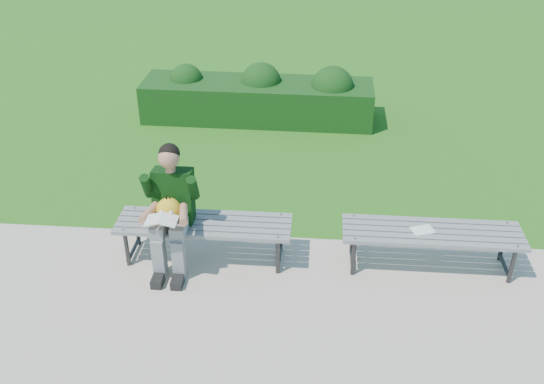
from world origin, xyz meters
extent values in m
plane|color=#2C6817|center=(0.00, 0.00, 0.00)|extent=(80.00, 80.00, 0.00)
cube|color=#B6AD9B|center=(0.00, -1.75, 0.01)|extent=(30.00, 3.50, 0.02)
cube|color=#153F12|center=(-0.32, 3.30, 0.30)|extent=(3.59, 0.95, 0.60)
sphere|color=#153F12|center=(-1.45, 3.40, 0.57)|extent=(0.52, 0.52, 0.51)
sphere|color=#153F12|center=(-0.27, 3.39, 0.57)|extent=(0.64, 0.64, 0.63)
sphere|color=#153F12|center=(0.84, 3.27, 0.57)|extent=(0.67, 0.67, 0.66)
cube|color=gray|center=(-0.48, -0.66, 0.45)|extent=(1.80, 0.08, 0.04)
cube|color=gray|center=(-0.48, -0.55, 0.45)|extent=(1.80, 0.08, 0.04)
cube|color=gray|center=(-0.48, -0.45, 0.45)|extent=(1.80, 0.08, 0.04)
cube|color=gray|center=(-0.48, -0.35, 0.45)|extent=(1.80, 0.08, 0.04)
cube|color=gray|center=(-0.48, -0.24, 0.45)|extent=(1.80, 0.08, 0.04)
cylinder|color=#2D2D30|center=(-1.26, -0.64, 0.23)|extent=(0.04, 0.04, 0.41)
cylinder|color=#2D2D30|center=(-1.26, -0.26, 0.23)|extent=(0.04, 0.04, 0.41)
cylinder|color=#2D2D30|center=(-1.26, -0.45, 0.41)|extent=(0.04, 0.42, 0.04)
cylinder|color=#2D2D30|center=(-1.26, -0.45, 0.08)|extent=(0.04, 0.42, 0.04)
cylinder|color=gray|center=(-1.26, -0.66, 0.47)|extent=(0.02, 0.02, 0.01)
cylinder|color=gray|center=(-1.26, -0.24, 0.47)|extent=(0.02, 0.02, 0.01)
cylinder|color=#2D2D30|center=(0.30, -0.64, 0.23)|extent=(0.04, 0.04, 0.41)
cylinder|color=#2D2D30|center=(0.30, -0.26, 0.23)|extent=(0.04, 0.04, 0.41)
cylinder|color=#2D2D30|center=(0.30, -0.45, 0.41)|extent=(0.04, 0.42, 0.04)
cylinder|color=#2D2D30|center=(0.30, -0.45, 0.08)|extent=(0.04, 0.42, 0.04)
cylinder|color=gray|center=(0.30, -0.66, 0.47)|extent=(0.02, 0.02, 0.01)
cylinder|color=gray|center=(0.30, -0.24, 0.47)|extent=(0.02, 0.02, 0.01)
cube|color=gray|center=(1.84, -0.62, 0.45)|extent=(1.80, 0.08, 0.04)
cube|color=gray|center=(1.84, -0.51, 0.45)|extent=(1.80, 0.08, 0.04)
cube|color=gray|center=(1.84, -0.41, 0.45)|extent=(1.80, 0.08, 0.04)
cube|color=gray|center=(1.84, -0.31, 0.45)|extent=(1.80, 0.08, 0.04)
cube|color=gray|center=(1.84, -0.20, 0.45)|extent=(1.80, 0.09, 0.04)
cylinder|color=#2D2D30|center=(1.06, -0.60, 0.23)|extent=(0.04, 0.04, 0.41)
cylinder|color=#2D2D30|center=(1.06, -0.22, 0.23)|extent=(0.04, 0.04, 0.41)
cylinder|color=#2D2D30|center=(1.06, -0.41, 0.41)|extent=(0.04, 0.42, 0.04)
cylinder|color=#2D2D30|center=(1.06, -0.41, 0.08)|extent=(0.04, 0.42, 0.04)
cylinder|color=gray|center=(1.06, -0.62, 0.47)|extent=(0.02, 0.02, 0.01)
cylinder|color=gray|center=(1.06, -0.20, 0.47)|extent=(0.02, 0.02, 0.01)
cylinder|color=#2D2D30|center=(2.62, -0.60, 0.23)|extent=(0.04, 0.04, 0.41)
cylinder|color=#2D2D30|center=(2.62, -0.22, 0.23)|extent=(0.04, 0.04, 0.41)
cylinder|color=#2D2D30|center=(2.62, -0.41, 0.41)|extent=(0.04, 0.42, 0.04)
cylinder|color=#2D2D30|center=(2.62, -0.41, 0.08)|extent=(0.04, 0.42, 0.04)
cylinder|color=gray|center=(2.62, -0.62, 0.47)|extent=(0.02, 0.02, 0.01)
cylinder|color=gray|center=(2.62, -0.20, 0.47)|extent=(0.02, 0.02, 0.01)
cube|color=slate|center=(-0.88, -0.61, 0.54)|extent=(0.14, 0.42, 0.13)
cube|color=slate|center=(-0.68, -0.61, 0.54)|extent=(0.14, 0.42, 0.13)
cube|color=slate|center=(-0.88, -0.79, 0.24)|extent=(0.12, 0.13, 0.45)
cube|color=slate|center=(-0.68, -0.79, 0.24)|extent=(0.12, 0.13, 0.45)
cube|color=black|center=(-0.88, -0.89, 0.07)|extent=(0.11, 0.26, 0.09)
cube|color=black|center=(-0.68, -0.89, 0.07)|extent=(0.11, 0.26, 0.09)
cube|color=black|center=(-0.78, -0.41, 0.75)|extent=(0.40, 0.30, 0.59)
cylinder|color=#B27359|center=(-0.78, -0.43, 1.07)|extent=(0.10, 0.10, 0.08)
sphere|color=#B27359|center=(-0.78, -0.45, 1.20)|extent=(0.21, 0.21, 0.21)
sphere|color=black|center=(-0.78, -0.42, 1.23)|extent=(0.21, 0.21, 0.21)
cylinder|color=black|center=(-1.01, -0.51, 0.91)|extent=(0.10, 0.21, 0.30)
cylinder|color=black|center=(-0.55, -0.51, 0.91)|extent=(0.10, 0.21, 0.30)
cylinder|color=#B27359|center=(-0.95, -0.73, 0.74)|extent=(0.14, 0.31, 0.08)
cylinder|color=#B27359|center=(-0.61, -0.73, 0.74)|extent=(0.14, 0.31, 0.08)
sphere|color=#B27359|center=(-0.88, -0.89, 0.74)|extent=(0.09, 0.09, 0.09)
sphere|color=#B27359|center=(-0.68, -0.89, 0.74)|extent=(0.09, 0.09, 0.09)
sphere|color=gold|center=(-0.78, -0.63, 0.72)|extent=(0.24, 0.24, 0.24)
cone|color=orange|center=(-0.78, -0.75, 0.71)|extent=(0.07, 0.07, 0.07)
cone|color=black|center=(-0.79, -0.62, 0.85)|extent=(0.03, 0.04, 0.08)
cone|color=black|center=(-0.76, -0.61, 0.85)|extent=(0.03, 0.04, 0.06)
sphere|color=white|center=(-0.82, -0.73, 0.75)|extent=(0.04, 0.04, 0.04)
sphere|color=white|center=(-0.73, -0.73, 0.75)|extent=(0.04, 0.04, 0.04)
cube|color=white|center=(-0.85, -0.91, 0.79)|extent=(0.15, 0.20, 0.05)
cube|color=white|center=(-0.70, -0.91, 0.79)|extent=(0.15, 0.20, 0.05)
cube|color=white|center=(1.74, -0.41, 0.47)|extent=(0.26, 0.22, 0.01)
camera|label=1|loc=(0.66, -5.56, 3.89)|focal=40.00mm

